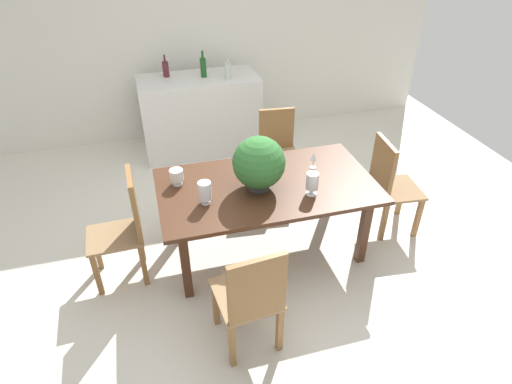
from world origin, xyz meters
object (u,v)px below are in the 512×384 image
at_px(wine_bottle_tall, 203,67).
at_px(chair_head_end, 125,225).
at_px(kitchen_counter, 201,115).
at_px(dining_table, 267,192).
at_px(crystal_vase_left, 312,182).
at_px(wine_bottle_green, 228,71).
at_px(chair_near_left, 251,297).
at_px(crystal_vase_right, 177,176).
at_px(chair_far_right, 278,147).
at_px(wine_glass, 314,157).
at_px(wine_bottle_dark, 166,69).
at_px(chair_foot_end, 389,182).
at_px(flower_centerpiece, 259,163).
at_px(crystal_vase_center_near, 205,191).

bearing_deg(wine_bottle_tall, chair_head_end, -116.20).
distance_m(kitchen_counter, wine_bottle_tall, 0.62).
distance_m(dining_table, crystal_vase_left, 0.45).
height_order(kitchen_counter, wine_bottle_green, wine_bottle_green).
distance_m(chair_near_left, wine_bottle_tall, 3.25).
height_order(dining_table, crystal_vase_right, crystal_vase_right).
distance_m(chair_far_right, crystal_vase_left, 1.30).
bearing_deg(wine_glass, wine_bottle_dark, 117.15).
bearing_deg(chair_foot_end, crystal_vase_left, 111.11).
height_order(crystal_vase_left, wine_bottle_green, wine_bottle_green).
bearing_deg(dining_table, flower_centerpiece, -155.70).
relative_size(chair_near_left, chair_far_right, 1.04).
xyz_separation_m(chair_foot_end, wine_bottle_dark, (-1.84, 2.29, 0.54)).
bearing_deg(crystal_vase_center_near, chair_near_left, -80.58).
relative_size(crystal_vase_left, wine_bottle_dark, 0.76).
bearing_deg(wine_bottle_tall, dining_table, -85.66).
bearing_deg(wine_bottle_dark, crystal_vase_center_near, -88.91).
bearing_deg(wine_glass, dining_table, -162.52).
bearing_deg(chair_foot_end, wine_bottle_dark, 44.51).
relative_size(dining_table, chair_head_end, 1.84).
bearing_deg(wine_bottle_green, wine_bottle_tall, 149.80).
xyz_separation_m(dining_table, flower_centerpiece, (-0.08, -0.04, 0.33)).
xyz_separation_m(crystal_vase_left, wine_bottle_dark, (-0.93, 2.54, 0.22)).
xyz_separation_m(chair_head_end, wine_bottle_dark, (0.62, 2.29, 0.54)).
distance_m(dining_table, chair_head_end, 1.23).
relative_size(crystal_vase_right, wine_bottle_dark, 0.54).
xyz_separation_m(flower_centerpiece, kitchen_counter, (-0.16, 2.20, -0.50)).
xyz_separation_m(flower_centerpiece, crystal_vase_left, (0.40, -0.21, -0.13)).
bearing_deg(crystal_vase_left, chair_near_left, -133.27).
relative_size(crystal_vase_center_near, crystal_vase_right, 1.37).
bearing_deg(wine_bottle_green, kitchen_counter, 156.96).
xyz_separation_m(chair_far_right, crystal_vase_right, (-1.18, -0.80, 0.31)).
bearing_deg(wine_bottle_dark, wine_bottle_tall, -16.22).
relative_size(wine_glass, wine_bottle_green, 0.63).
distance_m(crystal_vase_center_near, wine_bottle_tall, 2.35).
xyz_separation_m(wine_glass, wine_bottle_tall, (-0.65, 2.01, 0.26)).
xyz_separation_m(chair_far_right, wine_glass, (0.06, -0.85, 0.33)).
relative_size(chair_far_right, kitchen_counter, 0.64).
xyz_separation_m(chair_near_left, chair_far_right, (0.85, 2.03, -0.02)).
distance_m(chair_head_end, wine_bottle_tall, 2.48).
xyz_separation_m(chair_foot_end, chair_far_right, (-0.80, 1.00, -0.03)).
bearing_deg(crystal_vase_left, chair_foot_end, 15.48).
height_order(dining_table, chair_near_left, chair_near_left).
xyz_separation_m(chair_head_end, chair_near_left, (0.81, -1.03, -0.01)).
relative_size(wine_bottle_tall, wine_bottle_dark, 1.18).
xyz_separation_m(chair_near_left, flower_centerpiece, (0.33, 0.98, 0.45)).
xyz_separation_m(crystal_vase_left, crystal_vase_right, (-1.07, 0.45, -0.03)).
height_order(chair_far_right, crystal_vase_right, chair_far_right).
bearing_deg(crystal_vase_center_near, crystal_vase_left, -7.14).
xyz_separation_m(chair_foot_end, crystal_vase_center_near, (-1.80, -0.14, 0.31)).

